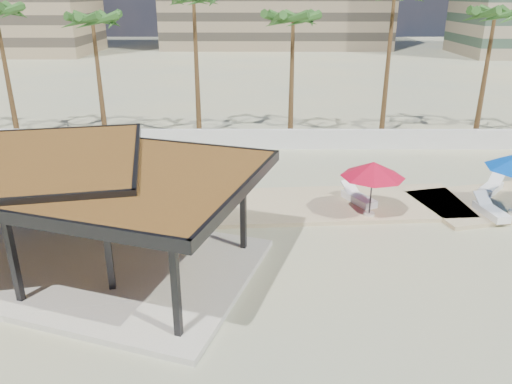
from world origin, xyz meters
TOP-DOWN VIEW (x-y plane):
  - ground at (0.00, 0.00)m, footprint 200.00×200.00m
  - promenade at (2.00, 7.67)m, footprint 44.45×7.97m
  - boundary_wall at (0.00, 16.00)m, footprint 56.00×0.30m
  - pavilion_central at (-2.98, 1.20)m, footprint 9.18×9.18m
  - pavilion_west at (-6.94, 2.30)m, footprint 8.96×8.96m
  - umbrella_b at (-3.89, 7.60)m, footprint 3.52×3.52m
  - umbrella_c at (5.53, 5.80)m, footprint 3.01×3.01m
  - umbrella_f at (-6.86, 5.83)m, footprint 3.11×3.11m
  - lounger_a at (-8.72, 5.85)m, footprint 1.49×2.34m
  - lounger_b at (10.62, 5.84)m, footprint 0.93×2.00m
  - lounger_c at (5.34, 7.24)m, footprint 1.42×2.01m
  - lounger_d at (11.79, 8.50)m, footprint 1.70×1.81m
  - palm_c at (-9.00, 18.10)m, footprint 3.00×3.00m
  - palm_d at (-3.00, 18.90)m, footprint 3.00×3.00m
  - palm_e at (3.00, 18.40)m, footprint 3.00×3.00m
  - palm_f at (9.00, 18.60)m, footprint 3.00×3.00m
  - palm_g at (15.00, 18.20)m, footprint 3.00×3.00m

SIDE VIEW (x-z plane):
  - ground at x=0.00m, z-range 0.00..0.00m
  - promenade at x=2.00m, z-range -0.06..0.18m
  - lounger_d at x=11.79m, z-range 0.00..0.71m
  - lounger_b at x=10.62m, z-range -0.01..0.72m
  - lounger_c at x=5.34m, z-range -0.01..0.72m
  - lounger_a at x=-8.72m, z-range -0.04..0.81m
  - boundary_wall at x=0.00m, z-range 0.00..1.20m
  - umbrella_c at x=5.53m, z-range 1.02..3.36m
  - pavilion_central at x=-2.98m, z-range 0.36..4.05m
  - umbrella_b at x=-3.89m, z-range 1.06..3.49m
  - pavilion_west at x=-6.94m, z-range 0.37..4.23m
  - umbrella_f at x=-6.86m, z-range 1.09..3.63m
  - palm_c at x=-9.00m, z-range 3.00..11.20m
  - palm_e at x=3.00m, z-range 3.03..11.28m
  - palm_g at x=15.00m, z-range 3.13..11.64m
  - palm_d at x=-3.00m, z-range 3.53..12.92m
  - palm_f at x=9.00m, z-range 3.63..13.27m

